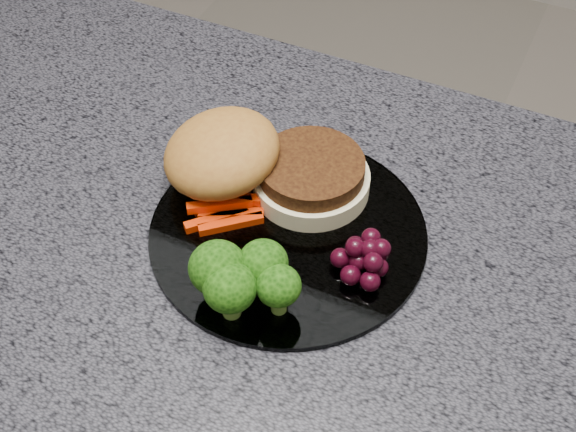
# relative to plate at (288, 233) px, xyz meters

# --- Properties ---
(countertop) EXTENTS (1.20, 0.60, 0.04)m
(countertop) POSITION_rel_plate_xyz_m (0.02, -0.03, -0.02)
(countertop) COLOR #47464F
(countertop) RESTS_ON island_cabinet
(plate) EXTENTS (0.26, 0.26, 0.01)m
(plate) POSITION_rel_plate_xyz_m (0.00, 0.00, 0.00)
(plate) COLOR white
(plate) RESTS_ON countertop
(burger) EXTENTS (0.23, 0.18, 0.06)m
(burger) POSITION_rel_plate_xyz_m (-0.06, 0.04, 0.03)
(burger) COLOR #F9EBB0
(burger) RESTS_ON plate
(carrot_sticks) EXTENTS (0.07, 0.07, 0.02)m
(carrot_sticks) POSITION_rel_plate_xyz_m (-0.06, -0.01, 0.01)
(carrot_sticks) COLOR red
(carrot_sticks) RESTS_ON plate
(broccoli) EXTENTS (0.10, 0.08, 0.06)m
(broccoli) POSITION_rel_plate_xyz_m (-0.00, -0.09, 0.04)
(broccoli) COLOR olive
(broccoli) RESTS_ON plate
(grape_bunch) EXTENTS (0.05, 0.06, 0.03)m
(grape_bunch) POSITION_rel_plate_xyz_m (0.08, -0.01, 0.02)
(grape_bunch) COLOR black
(grape_bunch) RESTS_ON plate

